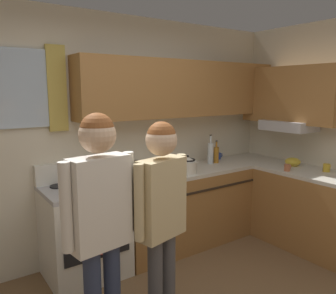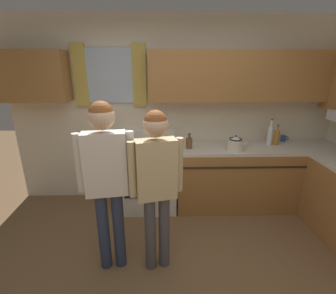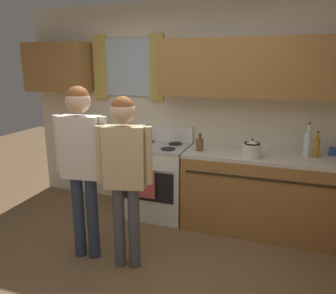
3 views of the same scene
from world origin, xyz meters
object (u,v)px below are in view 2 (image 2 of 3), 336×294
mug_cobalt_blue (283,138)px  adult_in_plaid (156,176)px  stove_oven (149,176)px  adult_left (106,171)px  bottle_squat_brown (189,143)px  bottle_tall_clear (270,135)px  stovetop_kettle (235,144)px  bottle_oil_amber (276,137)px

mug_cobalt_blue → adult_in_plaid: adult_in_plaid is taller
stove_oven → adult_left: adult_left is taller
bottle_squat_brown → mug_cobalt_blue: size_ratio=1.79×
stove_oven → adult_left: (-0.32, -1.13, 0.59)m
stove_oven → bottle_squat_brown: size_ratio=5.37×
bottle_tall_clear → adult_in_plaid: 1.98m
stovetop_kettle → adult_in_plaid: (-1.01, -0.98, 0.02)m
bottle_oil_amber → stovetop_kettle: 0.68m
bottle_squat_brown → bottle_tall_clear: bottle_tall_clear is taller
stove_oven → stovetop_kettle: 1.27m
bottle_tall_clear → mug_cobalt_blue: bottle_tall_clear is taller
bottle_squat_brown → bottle_oil_amber: 1.24m
bottle_oil_amber → stovetop_kettle: bearing=-159.9°
mug_cobalt_blue → stove_oven: bearing=-173.7°
mug_cobalt_blue → adult_left: (-2.28, -1.35, 0.11)m
adult_left → adult_in_plaid: adult_left is taller
bottle_oil_amber → adult_left: (-2.10, -1.19, 0.05)m
bottle_oil_amber → mug_cobalt_blue: (0.19, 0.16, -0.07)m
mug_cobalt_blue → adult_in_plaid: (-1.83, -1.37, 0.07)m
bottle_squat_brown → adult_in_plaid: size_ratio=0.13×
adult_in_plaid → bottle_tall_clear: bearing=38.1°
bottle_tall_clear → stovetop_kettle: (-0.55, -0.24, -0.05)m
bottle_oil_amber → stove_oven: bearing=-178.0°
stovetop_kettle → adult_in_plaid: 1.40m
mug_cobalt_blue → adult_in_plaid: 2.29m
mug_cobalt_blue → bottle_oil_amber: bearing=-139.9°
bottle_squat_brown → bottle_tall_clear: bearing=7.0°
bottle_tall_clear → bottle_squat_brown: bearing=-173.0°
bottle_squat_brown → adult_left: 1.37m
bottle_squat_brown → stovetop_kettle: 0.60m
stove_oven → adult_left: 1.32m
adult_in_plaid → mug_cobalt_blue: bearing=36.7°
stovetop_kettle → adult_in_plaid: bearing=-135.8°
bottle_squat_brown → bottle_tall_clear: 1.15m
stove_oven → adult_left: bearing=-105.7°
stove_oven → bottle_oil_amber: 1.86m
adult_in_plaid → stovetop_kettle: bearing=44.2°
bottle_tall_clear → bottle_oil_amber: size_ratio=1.28×
stove_oven → mug_cobalt_blue: size_ratio=9.58×
bottle_tall_clear → stove_oven: bearing=-177.7°
bottle_squat_brown → stovetop_kettle: (0.59, -0.10, 0.02)m
bottle_squat_brown → adult_left: size_ratio=0.12×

